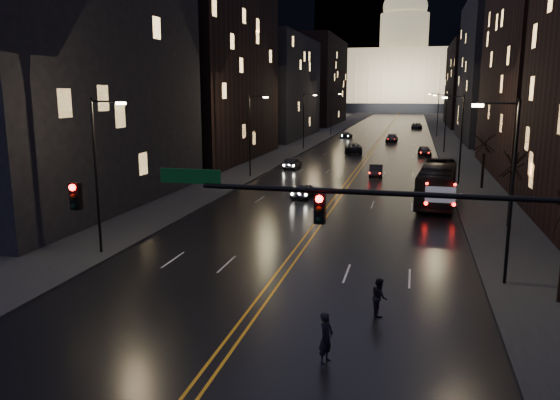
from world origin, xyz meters
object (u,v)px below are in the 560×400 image
Objects in this scene: traffic_signal at (395,228)px; bus at (437,183)px; oncoming_car_a at (304,190)px; oncoming_car_b at (292,164)px; pedestrian_a at (326,338)px; receding_car_a at (376,171)px; pedestrian_b at (379,297)px.

traffic_signal is 30.57m from bus.
oncoming_car_a is 18.38m from oncoming_car_b.
oncoming_car_a reaches higher than oncoming_car_b.
oncoming_car_b is at bearing -68.86° from oncoming_car_a.
oncoming_car_a is 1.00× the size of oncoming_car_b.
oncoming_car_b is 2.19× the size of pedestrian_a.
oncoming_car_b is 0.97× the size of receding_car_a.
pedestrian_a reaches higher than pedestrian_b.
pedestrian_a is (6.63, -29.33, 0.24)m from oncoming_car_a.
pedestrian_a reaches higher than oncoming_car_b.
traffic_signal is 4.73m from pedestrian_a.
pedestrian_b is (-3.23, -25.26, -0.85)m from bus.
pedestrian_b is at bearing 1.03° from pedestrian_a.
pedestrian_a is 1.13× the size of pedestrian_b.
oncoming_car_b is at bearing 2.53° from pedestrian_b.
pedestrian_b is at bearing 108.92° from oncoming_car_b.
receding_car_a is at bearing 160.66° from oncoming_car_b.
bus is 7.34× the size of pedestrian_b.
bus reaches higher than pedestrian_a.
pedestrian_b is at bearing -92.34° from bus.
pedestrian_a is at bearing 146.90° from pedestrian_b.
bus is at bearing 10.40° from pedestrian_a.
pedestrian_b is (8.18, -24.70, 0.13)m from oncoming_car_a.
oncoming_car_b is 44.39m from pedestrian_b.
bus is 2.98× the size of oncoming_car_a.
traffic_signal reaches higher than pedestrian_b.
oncoming_car_a is at bearing 107.30° from oncoming_car_b.
traffic_signal reaches higher than oncoming_car_b.
pedestrian_a is at bearing -91.32° from receding_car_a.
pedestrian_b reaches higher than oncoming_car_b.
bus reaches higher than oncoming_car_b.
traffic_signal reaches higher than bus.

